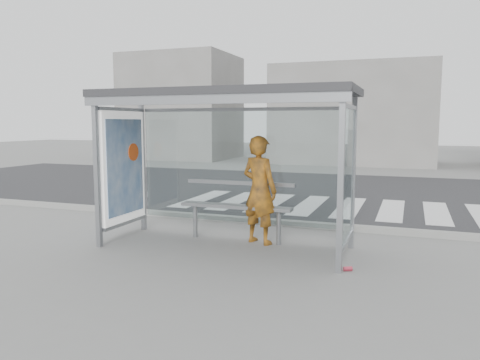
% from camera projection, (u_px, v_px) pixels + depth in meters
% --- Properties ---
extents(ground, '(80.00, 80.00, 0.00)m').
position_uv_depth(ground, '(225.00, 247.00, 7.88)').
color(ground, slate).
rests_on(ground, ground).
extents(road, '(30.00, 10.00, 0.01)m').
position_uv_depth(road, '(310.00, 191.00, 14.40)').
color(road, '#242427').
rests_on(road, ground).
extents(curb, '(30.00, 0.18, 0.12)m').
position_uv_depth(curb, '(260.00, 221.00, 9.69)').
color(curb, gray).
rests_on(curb, ground).
extents(crosswalk, '(7.55, 3.00, 0.00)m').
position_uv_depth(crosswalk, '(329.00, 206.00, 11.73)').
color(crosswalk, silver).
rests_on(crosswalk, ground).
extents(bus_shelter, '(4.25, 1.65, 2.62)m').
position_uv_depth(bus_shelter, '(205.00, 129.00, 7.82)').
color(bus_shelter, gray).
rests_on(bus_shelter, ground).
extents(building_left, '(6.00, 5.00, 6.00)m').
position_uv_depth(building_left, '(182.00, 107.00, 27.71)').
color(building_left, slate).
rests_on(building_left, ground).
extents(building_center, '(8.00, 5.00, 5.00)m').
position_uv_depth(building_center, '(354.00, 115.00, 24.34)').
color(building_center, slate).
rests_on(building_center, ground).
extents(person, '(0.79, 0.65, 1.87)m').
position_uv_depth(person, '(259.00, 190.00, 8.04)').
color(person, orange).
rests_on(person, ground).
extents(bench, '(2.03, 0.33, 1.05)m').
position_uv_depth(bench, '(236.00, 206.00, 8.26)').
color(bench, slate).
rests_on(bench, ground).
extents(soda_can, '(0.14, 0.11, 0.07)m').
position_uv_depth(soda_can, '(348.00, 269.00, 6.60)').
color(soda_can, '#D13D53').
rests_on(soda_can, ground).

